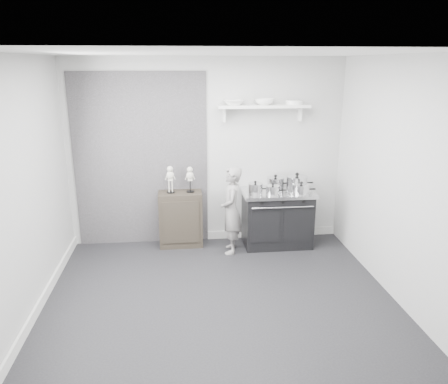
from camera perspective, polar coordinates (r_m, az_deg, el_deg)
The scene contains 16 objects.
ground at distance 5.18m, azimuth -0.64°, elevation -13.69°, with size 4.00×4.00×0.00m, color black.
room_shell at distance 4.72m, azimuth -1.96°, elevation 4.67°, with size 4.02×3.62×2.71m.
wall_shelf at distance 6.28m, azimuth 5.18°, elevation 11.00°, with size 1.30×0.26×0.24m.
stove at distance 6.48m, azimuth 6.94°, elevation -3.35°, with size 1.03×0.64×0.83m.
side_cabinet at distance 6.45m, azimuth -5.67°, elevation -3.50°, with size 0.62×0.36×0.81m, color black.
child at distance 6.11m, azimuth 0.97°, elevation -2.41°, with size 0.45×0.30×1.25m, color gray.
pot_front_left at distance 6.18m, azimuth 4.11°, elevation 0.48°, with size 0.30×0.21×0.19m.
pot_back_left at distance 6.45m, azimuth 6.73°, elevation 1.19°, with size 0.34×0.25×0.21m.
pot_back_right at distance 6.47m, azimuth 9.48°, elevation 1.24°, with size 0.40×0.31×0.25m.
pot_front_right at distance 6.26m, azimuth 10.05°, elevation 0.41°, with size 0.33×0.24×0.18m.
pot_front_center at distance 6.17m, azimuth 6.39°, elevation 0.27°, with size 0.29×0.20×0.17m.
skeleton_full at distance 6.27m, azimuth -7.03°, elevation 1.91°, with size 0.13×0.08×0.45m, color beige, non-canonical shape.
skeleton_torso at distance 6.27m, azimuth -4.46°, elevation 1.90°, with size 0.12×0.08×0.43m, color beige, non-canonical shape.
bowl_large at distance 6.20m, azimuth 1.27°, elevation 11.62°, with size 0.30×0.30×0.07m, color white.
bowl_small at distance 6.27m, azimuth 5.29°, elevation 11.66°, with size 0.27×0.27×0.08m, color white.
plate_stack at distance 6.37m, azimuth 9.17°, elevation 11.49°, with size 0.24×0.24×0.06m, color white.
Camera 1 is at (-0.43, -4.45, 2.61)m, focal length 35.00 mm.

